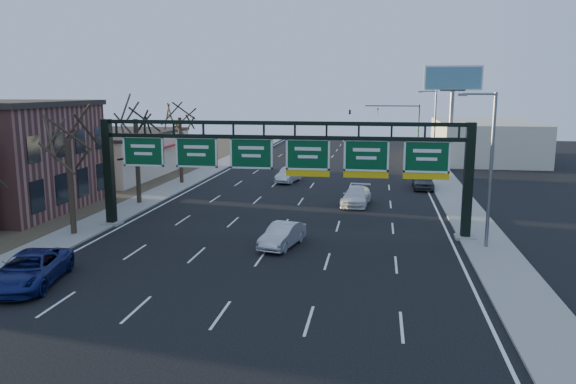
% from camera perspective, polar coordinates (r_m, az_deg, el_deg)
% --- Properties ---
extents(ground, '(160.00, 160.00, 0.00)m').
position_cam_1_polar(ground, '(29.26, -3.61, -7.86)').
color(ground, black).
rests_on(ground, ground).
extents(sidewalk_left, '(3.00, 120.00, 0.12)m').
position_cam_1_polar(sidewalk_left, '(51.59, -12.62, -0.00)').
color(sidewalk_left, gray).
rests_on(sidewalk_left, ground).
extents(sidewalk_right, '(3.00, 120.00, 0.12)m').
position_cam_1_polar(sidewalk_right, '(48.40, 16.82, -0.88)').
color(sidewalk_right, gray).
rests_on(sidewalk_right, ground).
extents(dirt_strip_left, '(21.00, 120.00, 0.06)m').
position_cam_1_polar(dirt_strip_left, '(57.23, -24.04, 0.32)').
color(dirt_strip_left, '#473D2B').
rests_on(dirt_strip_left, ground).
extents(lane_markings, '(21.60, 120.00, 0.01)m').
position_cam_1_polar(lane_markings, '(48.36, 1.62, -0.50)').
color(lane_markings, white).
rests_on(lane_markings, ground).
extents(sign_gantry, '(24.60, 1.20, 7.20)m').
position_cam_1_polar(sign_gantry, '(35.89, -0.62, 3.16)').
color(sign_gantry, black).
rests_on(sign_gantry, ground).
extents(brick_block, '(10.40, 12.40, 8.30)m').
position_cam_1_polar(brick_block, '(47.37, -26.76, 3.24)').
color(brick_block, '#8A514B').
rests_on(brick_block, ground).
extents(cream_strip, '(10.90, 18.40, 4.70)m').
position_cam_1_polar(cream_strip, '(62.92, -17.04, 3.75)').
color(cream_strip, beige).
rests_on(cream_strip, ground).
extents(building_right_distant, '(12.00, 20.00, 5.00)m').
position_cam_1_polar(building_right_distant, '(78.58, 19.32, 4.97)').
color(building_right_distant, beige).
rests_on(building_right_distant, ground).
extents(tree_gantry, '(3.60, 3.60, 8.48)m').
position_cam_1_polar(tree_gantry, '(37.35, -21.60, 6.55)').
color(tree_gantry, black).
rests_on(tree_gantry, sidewalk_left).
extents(tree_mid, '(3.60, 3.60, 9.24)m').
position_cam_1_polar(tree_mid, '(46.20, -15.31, 8.43)').
color(tree_mid, black).
rests_on(tree_mid, sidewalk_left).
extents(tree_far, '(3.60, 3.60, 8.86)m').
position_cam_1_polar(tree_far, '(55.47, -11.00, 8.49)').
color(tree_far, black).
rests_on(tree_far, sidewalk_left).
extents(streetlight_near, '(2.15, 0.22, 9.00)m').
position_cam_1_polar(streetlight_near, '(33.91, 19.75, 2.89)').
color(streetlight_near, slate).
rests_on(streetlight_near, sidewalk_right).
extents(streetlight_far, '(2.15, 0.22, 9.00)m').
position_cam_1_polar(streetlight_far, '(67.49, 14.57, 6.62)').
color(streetlight_far, slate).
rests_on(streetlight_far, sidewalk_right).
extents(billboard_right, '(7.00, 0.50, 12.00)m').
position_cam_1_polar(billboard_right, '(72.59, 16.38, 9.92)').
color(billboard_right, slate).
rests_on(billboard_right, ground).
extents(traffic_signal_mast, '(10.16, 0.54, 7.00)m').
position_cam_1_polar(traffic_signal_mast, '(82.16, 8.88, 7.73)').
color(traffic_signal_mast, black).
rests_on(traffic_signal_mast, ground).
extents(car_blue_suv, '(3.59, 5.96, 1.55)m').
position_cam_1_polar(car_blue_suv, '(29.42, -24.76, -7.14)').
color(car_blue_suv, navy).
rests_on(car_blue_suv, ground).
extents(car_silver_sedan, '(2.39, 4.43, 1.39)m').
position_cam_1_polar(car_silver_sedan, '(33.09, -0.58, -4.42)').
color(car_silver_sedan, '#B2B2B7').
rests_on(car_silver_sedan, ground).
extents(car_white_wagon, '(2.51, 5.15, 1.44)m').
position_cam_1_polar(car_white_wagon, '(45.24, 6.96, -0.42)').
color(car_white_wagon, white).
rests_on(car_white_wagon, ground).
extents(car_grey_far, '(1.86, 4.62, 1.57)m').
position_cam_1_polar(car_grey_far, '(53.77, 13.55, 1.16)').
color(car_grey_far, '#3D4042').
rests_on(car_grey_far, ground).
extents(car_silver_distant, '(2.32, 4.57, 1.44)m').
position_cam_1_polar(car_silver_distant, '(55.97, 0.10, 1.74)').
color(car_silver_distant, silver).
rests_on(car_silver_distant, ground).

